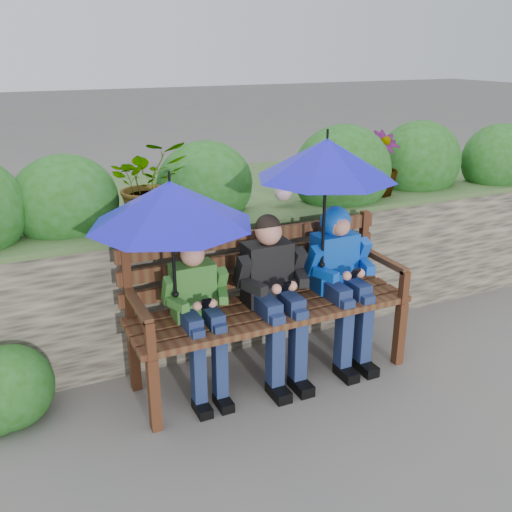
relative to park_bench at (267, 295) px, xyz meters
name	(u,v)px	position (x,y,z in m)	size (l,w,h in m)	color
ground	(262,386)	(-0.13, -0.20, -0.60)	(60.00, 60.00, 0.00)	#595959
garden_backdrop	(185,241)	(-0.13, 1.42, -0.02)	(8.00, 2.87, 1.70)	#39332E
park_bench	(267,295)	(0.00, 0.00, 0.00)	(2.01, 0.59, 1.06)	#4A2614
boy_left	(198,309)	(-0.54, -0.09, 0.04)	(0.42, 0.49, 1.10)	#3F722D
boy_middle	(274,289)	(0.00, -0.10, 0.08)	(0.49, 0.57, 1.19)	black
boy_right	(340,271)	(0.56, -0.08, 0.12)	(0.48, 0.58, 1.18)	#0037B2
umbrella_left	(171,204)	(-0.70, -0.11, 0.78)	(1.03, 1.03, 0.81)	#1513C8
umbrella_right	(326,159)	(0.38, -0.10, 0.95)	(0.96, 0.96, 0.97)	#1513C8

